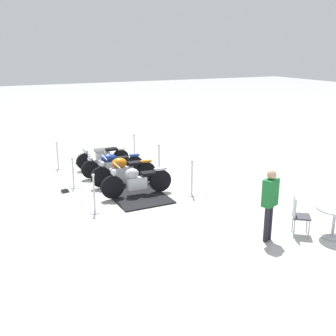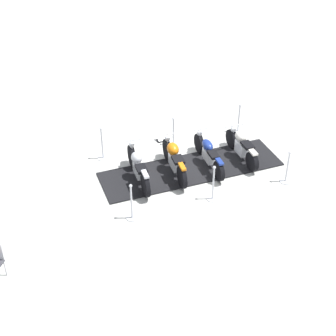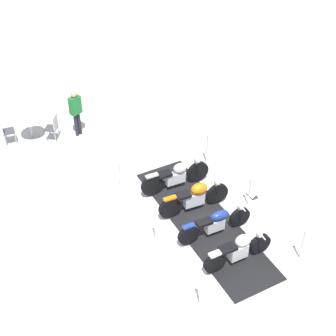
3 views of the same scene
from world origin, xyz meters
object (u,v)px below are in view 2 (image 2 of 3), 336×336
(motorcycle_cream, at_px, (241,145))
(stanchion_right_front, at_px, (239,122))
(motorcycle_chrome, at_px, (138,166))
(stanchion_left_mid, at_px, (213,189))
(stanchion_right_rear, at_px, (103,149))
(info_placard, at_px, (162,139))
(stanchion_left_front, at_px, (287,172))
(motorcycle_navy, at_px, (208,153))
(motorcycle_copper, at_px, (174,158))
(stanchion_right_mid, at_px, (173,136))
(stanchion_left_rear, at_px, (132,207))

(motorcycle_cream, bearing_deg, stanchion_right_front, -23.58)
(motorcycle_chrome, height_order, stanchion_left_mid, stanchion_left_mid)
(stanchion_right_rear, xyz_separation_m, info_placard, (-2.10, -0.39, -0.27))
(stanchion_left_front, relative_size, info_placard, 2.97)
(motorcycle_navy, relative_size, stanchion_left_front, 2.12)
(stanchion_left_mid, distance_m, stanchion_right_rear, 3.90)
(motorcycle_copper, height_order, stanchion_right_mid, motorcycle_copper)
(motorcycle_cream, height_order, motorcycle_chrome, motorcycle_chrome)
(motorcycle_chrome, relative_size, stanchion_right_rear, 2.00)
(stanchion_left_front, relative_size, stanchion_right_mid, 1.04)
(motorcycle_cream, relative_size, stanchion_left_rear, 1.79)
(motorcycle_chrome, bearing_deg, stanchion_left_rear, 159.52)
(stanchion_left_front, xyz_separation_m, stanchion_left_rear, (4.74, 0.08, 0.04))
(stanchion_right_rear, relative_size, stanchion_right_mid, 1.10)
(motorcycle_cream, bearing_deg, stanchion_left_rear, 111.74)
(stanchion_left_mid, xyz_separation_m, info_placard, (0.32, -3.44, -0.30))
(motorcycle_copper, bearing_deg, motorcycle_cream, -86.23)
(motorcycle_cream, xyz_separation_m, motorcycle_chrome, (3.37, 0.05, 0.02))
(motorcycle_navy, height_order, stanchion_left_rear, stanchion_left_rear)
(stanchion_left_rear, bearing_deg, motorcycle_chrome, -112.46)
(motorcycle_navy, relative_size, stanchion_right_front, 2.14)
(stanchion_left_mid, relative_size, stanchion_right_rear, 1.00)
(stanchion_right_front, relative_size, info_placard, 2.94)
(stanchion_right_mid, distance_m, info_placard, 0.51)
(stanchion_right_mid, bearing_deg, motorcycle_navy, 111.46)
(stanchion_left_mid, bearing_deg, info_placard, -84.69)
(motorcycle_cream, xyz_separation_m, stanchion_left_front, (-0.71, 1.56, -0.16))
(stanchion_left_mid, bearing_deg, motorcycle_copper, -69.63)
(stanchion_left_front, bearing_deg, stanchion_right_front, -89.07)
(motorcycle_chrome, distance_m, stanchion_right_rear, 1.67)
(motorcycle_cream, bearing_deg, stanchion_left_mid, 133.53)
(motorcycle_chrome, xyz_separation_m, stanchion_left_rear, (0.66, 1.59, -0.13))
(motorcycle_navy, distance_m, stanchion_left_rear, 3.34)
(motorcycle_navy, bearing_deg, motorcycle_copper, 92.30)
(motorcycle_cream, xyz_separation_m, stanchion_right_front, (-0.66, -1.53, -0.12))
(motorcycle_navy, xyz_separation_m, stanchion_left_rear, (2.91, 1.63, -0.10))
(stanchion_right_mid, xyz_separation_m, info_placard, (0.27, -0.35, -0.27))
(stanchion_right_front, bearing_deg, stanchion_left_rear, 34.07)
(stanchion_left_rear, bearing_deg, stanchion_left_front, -179.07)
(stanchion_right_mid, height_order, info_placard, stanchion_right_mid)
(stanchion_left_rear, distance_m, stanchion_right_mid, 3.90)
(motorcycle_cream, height_order, stanchion_right_mid, stanchion_right_mid)
(motorcycle_cream, bearing_deg, stanchion_left_front, -156.02)
(motorcycle_chrome, xyz_separation_m, stanchion_left_mid, (-1.71, 1.55, -0.14))
(motorcycle_chrome, bearing_deg, stanchion_left_front, -108.36)
(motorcycle_copper, bearing_deg, stanchion_right_rear, 54.35)
(motorcycle_chrome, distance_m, stanchion_left_front, 4.36)
(motorcycle_navy, bearing_deg, stanchion_right_mid, 22.84)
(stanchion_left_front, height_order, info_placard, stanchion_left_front)
(motorcycle_cream, xyz_separation_m, stanchion_right_rear, (4.08, -1.45, -0.15))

